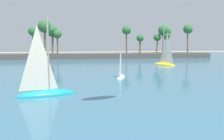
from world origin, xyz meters
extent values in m
cube|color=#386B84|center=(0.00, 64.67, 0.03)|extent=(220.00, 112.96, 0.06)
cube|color=#514C47|center=(0.00, 81.15, 0.90)|extent=(87.84, 6.00, 1.80)
cylinder|color=brown|center=(-8.12, 80.78, 4.98)|extent=(0.57, 0.70, 6.39)
sphere|color=#2D6633|center=(-8.12, 80.78, 8.17)|extent=(2.85, 2.85, 2.85)
cylinder|color=brown|center=(-12.22, 81.51, 6.26)|extent=(0.76, 0.91, 8.95)
sphere|color=#2D6633|center=(-12.22, 81.51, 10.73)|extent=(4.23, 4.23, 4.23)
cylinder|color=brown|center=(28.86, 80.88, 5.50)|extent=(0.67, 0.68, 7.41)
sphere|color=#2D6633|center=(28.86, 80.88, 9.19)|extent=(3.20, 3.20, 3.20)
cylinder|color=brown|center=(15.02, 81.43, 5.69)|extent=(0.69, 0.66, 7.80)
sphere|color=#2D6633|center=(15.02, 81.43, 9.58)|extent=(2.99, 2.99, 2.99)
cylinder|color=brown|center=(25.88, 81.59, 4.45)|extent=(0.68, 0.54, 5.32)
sphere|color=#2D6633|center=(25.88, 81.59, 7.10)|extent=(2.49, 2.49, 2.49)
cylinder|color=brown|center=(-9.64, 81.24, 5.66)|extent=(0.84, 0.85, 7.74)
sphere|color=#2D6633|center=(-9.64, 81.24, 9.52)|extent=(2.92, 2.92, 2.92)
cylinder|color=brown|center=(-15.76, 80.18, 5.43)|extent=(0.60, 0.73, 7.28)
sphere|color=#2D6633|center=(-15.76, 80.18, 9.06)|extent=(2.94, 2.94, 2.94)
cylinder|color=brown|center=(27.87, 80.82, 5.66)|extent=(0.50, 0.90, 7.73)
sphere|color=#2D6633|center=(27.87, 80.82, 9.51)|extent=(3.71, 3.71, 3.71)
cylinder|color=brown|center=(-9.92, 81.78, 5.46)|extent=(0.39, 0.40, 7.33)
sphere|color=#2D6633|center=(-9.92, 81.78, 9.13)|extent=(3.57, 3.57, 3.57)
cylinder|color=brown|center=(28.66, 80.30, 4.78)|extent=(0.45, 0.61, 5.98)
sphere|color=#2D6633|center=(28.66, 80.30, 7.77)|extent=(2.72, 2.72, 2.72)
cylinder|color=brown|center=(36.37, 80.27, 5.89)|extent=(0.78, 0.50, 8.20)
sphere|color=#2D6633|center=(36.37, 80.27, 9.99)|extent=(3.22, 3.22, 3.22)
cylinder|color=brown|center=(19.49, 80.14, 4.35)|extent=(0.69, 0.81, 5.14)
sphere|color=#2D6633|center=(19.49, 80.14, 6.91)|extent=(2.44, 2.44, 2.44)
ellipsoid|color=teal|center=(-4.50, 25.38, 0.06)|extent=(7.19, 3.90, 1.38)
cylinder|color=gray|center=(-4.17, 25.48, 5.05)|extent=(0.21, 0.21, 8.60)
pyramid|color=silver|center=(-5.30, 25.15, 4.41)|extent=(3.03, 1.06, 7.31)
ellipsoid|color=white|center=(6.20, 37.84, 0.06)|extent=(2.55, 4.58, 0.88)
cylinder|color=gray|center=(6.26, 38.05, 3.24)|extent=(0.13, 0.13, 5.48)
pyramid|color=white|center=(6.04, 37.34, 2.83)|extent=(0.71, 1.92, 4.66)
ellipsoid|color=yellow|center=(20.31, 57.28, 0.06)|extent=(5.26, 6.68, 1.33)
cylinder|color=gray|center=(20.13, 57.56, 4.88)|extent=(0.20, 0.20, 8.31)
pyramid|color=silver|center=(20.74, 56.61, 4.26)|extent=(1.78, 2.63, 7.07)
camera|label=1|loc=(-0.43, -3.89, 6.49)|focal=40.38mm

